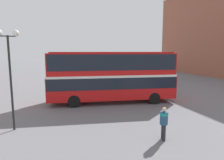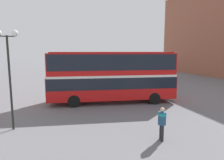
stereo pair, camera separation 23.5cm
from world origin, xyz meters
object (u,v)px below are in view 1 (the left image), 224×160
at_px(double_decker_bus, 112,74).
at_px(pedestrian_foreground, 164,120).
at_px(parked_car_kerb_near, 67,75).
at_px(street_lamp_twin_globe, 9,56).

height_order(double_decker_bus, pedestrian_foreground, double_decker_bus).
bearing_deg(pedestrian_foreground, parked_car_kerb_near, -66.70).
bearing_deg(pedestrian_foreground, street_lamp_twin_globe, -10.07).
relative_size(pedestrian_foreground, street_lamp_twin_globe, 0.30).
bearing_deg(parked_car_kerb_near, street_lamp_twin_globe, 63.03).
height_order(double_decker_bus, street_lamp_twin_globe, street_lamp_twin_globe).
height_order(pedestrian_foreground, parked_car_kerb_near, pedestrian_foreground).
height_order(parked_car_kerb_near, street_lamp_twin_globe, street_lamp_twin_globe).
xyz_separation_m(pedestrian_foreground, street_lamp_twin_globe, (-7.61, 3.88, 3.25)).
bearing_deg(pedestrian_foreground, double_decker_bus, -71.96).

